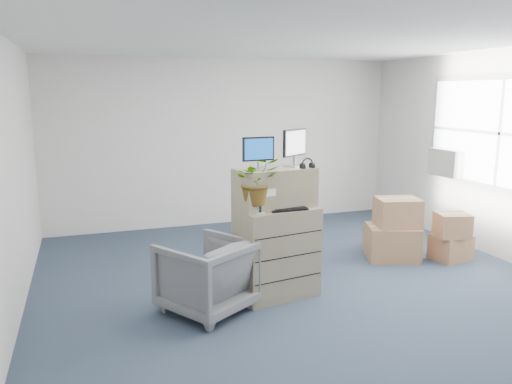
{
  "coord_description": "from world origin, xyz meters",
  "views": [
    {
      "loc": [
        -2.31,
        -4.69,
        2.22
      ],
      "look_at": [
        -0.53,
        0.4,
        1.16
      ],
      "focal_mm": 35.0,
      "sensor_mm": 36.0,
      "label": 1
    }
  ],
  "objects_px": {
    "monitor_left": "(258,151)",
    "office_chair": "(207,272)",
    "water_bottle": "(277,195)",
    "filing_cabinet_lower": "(277,252)",
    "potted_plant": "(257,187)",
    "keyboard": "(288,209)",
    "monitor_right": "(295,145)"
  },
  "relations": [
    {
      "from": "monitor_left",
      "to": "office_chair",
      "type": "xyz_separation_m",
      "value": [
        -0.61,
        -0.15,
        -1.21
      ]
    },
    {
      "from": "water_bottle",
      "to": "filing_cabinet_lower",
      "type": "bearing_deg",
      "value": -114.27
    },
    {
      "from": "potted_plant",
      "to": "keyboard",
      "type": "bearing_deg",
      "value": -1.69
    },
    {
      "from": "keyboard",
      "to": "potted_plant",
      "type": "distance_m",
      "value": 0.44
    },
    {
      "from": "monitor_right",
      "to": "water_bottle",
      "type": "bearing_deg",
      "value": 156.51
    },
    {
      "from": "filing_cabinet_lower",
      "to": "keyboard",
      "type": "xyz_separation_m",
      "value": [
        0.07,
        -0.14,
        0.51
      ]
    },
    {
      "from": "monitor_right",
      "to": "water_bottle",
      "type": "relative_size",
      "value": 1.69
    },
    {
      "from": "monitor_left",
      "to": "potted_plant",
      "type": "bearing_deg",
      "value": -121.37
    },
    {
      "from": "monitor_right",
      "to": "keyboard",
      "type": "relative_size",
      "value": 1.0
    },
    {
      "from": "monitor_left",
      "to": "monitor_right",
      "type": "relative_size",
      "value": 0.86
    },
    {
      "from": "filing_cabinet_lower",
      "to": "monitor_right",
      "type": "relative_size",
      "value": 2.43
    },
    {
      "from": "monitor_left",
      "to": "keyboard",
      "type": "height_order",
      "value": "monitor_left"
    },
    {
      "from": "water_bottle",
      "to": "potted_plant",
      "type": "bearing_deg",
      "value": -146.53
    },
    {
      "from": "water_bottle",
      "to": "potted_plant",
      "type": "height_order",
      "value": "potted_plant"
    },
    {
      "from": "monitor_right",
      "to": "filing_cabinet_lower",
      "type": "bearing_deg",
      "value": 171.89
    },
    {
      "from": "keyboard",
      "to": "water_bottle",
      "type": "relative_size",
      "value": 1.68
    },
    {
      "from": "filing_cabinet_lower",
      "to": "monitor_left",
      "type": "distance_m",
      "value": 1.15
    },
    {
      "from": "monitor_left",
      "to": "water_bottle",
      "type": "height_order",
      "value": "monitor_left"
    },
    {
      "from": "monitor_left",
      "to": "water_bottle",
      "type": "xyz_separation_m",
      "value": [
        0.25,
        0.09,
        -0.5
      ]
    },
    {
      "from": "potted_plant",
      "to": "office_chair",
      "type": "bearing_deg",
      "value": -177.2
    },
    {
      "from": "office_chair",
      "to": "keyboard",
      "type": "bearing_deg",
      "value": 149.14
    },
    {
      "from": "filing_cabinet_lower",
      "to": "potted_plant",
      "type": "relative_size",
      "value": 2.0
    },
    {
      "from": "monitor_left",
      "to": "potted_plant",
      "type": "xyz_separation_m",
      "value": [
        -0.06,
        -0.12,
        -0.35
      ]
    },
    {
      "from": "monitor_left",
      "to": "monitor_right",
      "type": "height_order",
      "value": "monitor_right"
    },
    {
      "from": "water_bottle",
      "to": "keyboard",
      "type": "bearing_deg",
      "value": -81.2
    },
    {
      "from": "keyboard",
      "to": "water_bottle",
      "type": "xyz_separation_m",
      "value": [
        -0.03,
        0.22,
        0.11
      ]
    },
    {
      "from": "potted_plant",
      "to": "monitor_right",
      "type": "bearing_deg",
      "value": 24.82
    },
    {
      "from": "monitor_right",
      "to": "potted_plant",
      "type": "height_order",
      "value": "monitor_right"
    },
    {
      "from": "keyboard",
      "to": "monitor_right",
      "type": "bearing_deg",
      "value": 54.43
    },
    {
      "from": "keyboard",
      "to": "filing_cabinet_lower",
      "type": "bearing_deg",
      "value": 116.92
    },
    {
      "from": "filing_cabinet_lower",
      "to": "potted_plant",
      "type": "xyz_separation_m",
      "value": [
        -0.28,
        -0.13,
        0.77
      ]
    },
    {
      "from": "keyboard",
      "to": "potted_plant",
      "type": "xyz_separation_m",
      "value": [
        -0.35,
        0.01,
        0.26
      ]
    }
  ]
}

